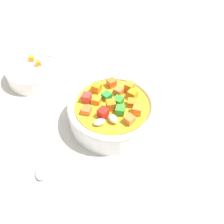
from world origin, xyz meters
The scene contains 4 objects.
ground_plane centered at (0.00, 0.00, -1.00)cm, with size 140.00×140.00×2.00cm, color #BAB2A0.
soup_bowl_main centered at (0.00, -0.01, 2.88)cm, with size 17.09×17.09×6.58cm.
spoon centered at (-8.45, 10.52, 0.43)cm, with size 21.12×6.34×1.02cm.
side_bowl_small centered at (8.84, 20.84, 2.10)cm, with size 12.52×12.52×4.48cm.
Camera 1 is at (-31.11, -6.94, 38.45)cm, focal length 39.03 mm.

